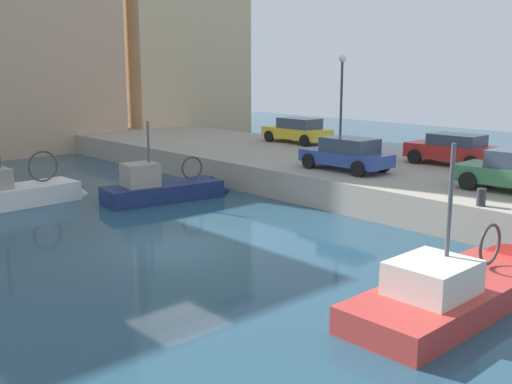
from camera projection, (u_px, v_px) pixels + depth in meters
water_surface at (177, 247)px, 18.61m from camera, size 80.00×80.00×0.00m
quay_wall at (396, 181)px, 26.05m from camera, size 9.00×56.00×1.20m
fishing_boat_white at (16, 203)px, 24.15m from camera, size 6.40×2.00×4.59m
fishing_boat_red at (460, 299)px, 14.13m from camera, size 6.96×2.37×4.81m
fishing_boat_navy at (169, 196)px, 25.29m from camera, size 5.90×2.50×4.08m
parked_car_red at (453, 149)px, 26.46m from camera, size 1.99×3.96×1.38m
parked_car_blue at (347, 154)px, 25.08m from camera, size 1.85×3.93×1.38m
parked_car_yellow at (297, 130)px, 34.12m from camera, size 1.86×4.13×1.42m
mooring_bollard_mid at (481, 197)px, 18.79m from camera, size 0.28×0.28×0.55m
quay_streetlamp at (342, 87)px, 29.48m from camera, size 0.36×0.36×4.83m
waterfront_building_west_mid at (171, 45)px, 46.37m from camera, size 10.41×7.54×14.09m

